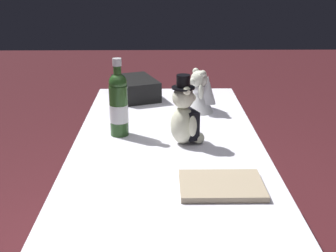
% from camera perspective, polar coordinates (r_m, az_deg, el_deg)
% --- Properties ---
extents(reception_table, '(1.84, 0.79, 0.71)m').
position_cam_1_polar(reception_table, '(1.96, 0.00, -12.56)').
color(reception_table, white).
rests_on(reception_table, ground_plane).
extents(teddy_bear_groom, '(0.14, 0.14, 0.29)m').
position_cam_1_polar(teddy_bear_groom, '(1.82, 2.18, 1.17)').
color(teddy_bear_groom, beige).
rests_on(teddy_bear_groom, reception_table).
extents(teddy_bear_bride, '(0.19, 0.21, 0.22)m').
position_cam_1_polar(teddy_bear_bride, '(2.24, 4.27, 4.29)').
color(teddy_bear_bride, white).
rests_on(teddy_bear_bride, reception_table).
extents(champagne_bottle, '(0.08, 0.08, 0.34)m').
position_cam_1_polar(champagne_bottle, '(1.91, -6.40, 2.90)').
color(champagne_bottle, '#274C1F').
rests_on(champagne_bottle, reception_table).
extents(gift_case_black, '(0.35, 0.29, 0.11)m').
position_cam_1_polar(gift_case_black, '(2.48, -4.17, 4.91)').
color(gift_case_black, black).
rests_on(gift_case_black, reception_table).
extents(guestbook, '(0.20, 0.28, 0.02)m').
position_cam_1_polar(guestbook, '(1.50, 6.92, -7.62)').
color(guestbook, tan).
rests_on(guestbook, reception_table).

